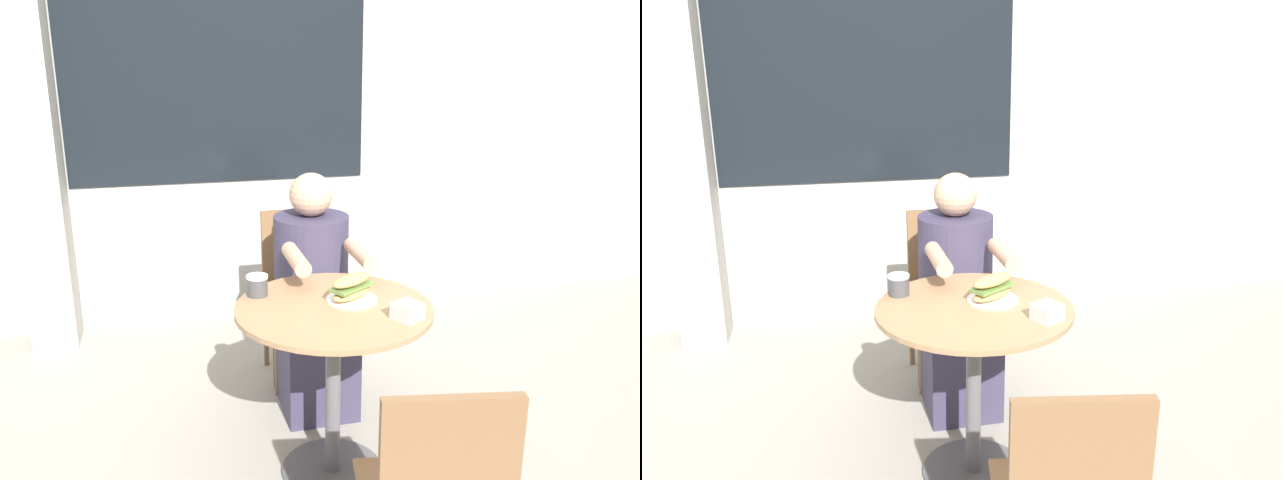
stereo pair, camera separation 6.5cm
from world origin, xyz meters
TOP-DOWN VIEW (x-y plane):
  - ground_plane at (0.00, 0.00)m, footprint 8.00×8.00m
  - storefront_wall at (-0.00, 1.75)m, footprint 8.00×0.09m
  - lattice_pillar at (-1.27, 1.57)m, footprint 0.25×0.25m
  - cafe_table at (0.00, 0.00)m, footprint 0.75×0.75m
  - diner_chair at (0.05, 0.91)m, footprint 0.38×0.38m
  - seated_diner at (0.06, 0.56)m, footprint 0.35×0.63m
  - sandwich_on_plate at (0.08, 0.04)m, footprint 0.21×0.20m
  - drink_cup at (-0.26, 0.18)m, footprint 0.09×0.09m
  - napkin_box at (0.23, -0.18)m, footprint 0.12×0.12m

SIDE VIEW (x-z plane):
  - ground_plane at x=0.00m, z-range 0.00..0.00m
  - seated_diner at x=0.06m, z-range -0.08..1.06m
  - diner_chair at x=0.05m, z-range 0.09..0.96m
  - cafe_table at x=0.00m, z-range 0.17..0.91m
  - napkin_box at x=0.23m, z-range 0.73..0.79m
  - drink_cup at x=-0.26m, z-range 0.73..0.82m
  - sandwich_on_plate at x=0.08m, z-range 0.73..0.83m
  - lattice_pillar at x=-1.27m, z-range 0.00..2.40m
  - storefront_wall at x=0.00m, z-range 0.00..2.80m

